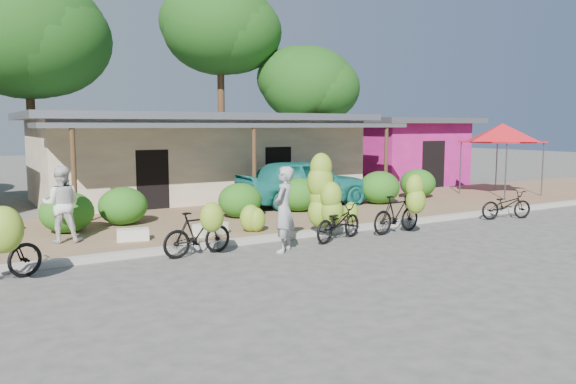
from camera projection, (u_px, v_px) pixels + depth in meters
name	position (u px, v px, depth m)	size (l,w,h in m)	color
ground	(373.00, 248.00, 13.30)	(100.00, 100.00, 0.00)	#484643
sidewalk	(271.00, 217.00, 17.56)	(60.00, 6.00, 0.12)	#916A4E
curb	(325.00, 232.00, 15.00)	(60.00, 0.25, 0.15)	#A8A399
shop_main	(199.00, 155.00, 22.42)	(13.00, 8.50, 3.35)	beige
shop_pink	(397.00, 150.00, 27.82)	(6.00, 6.00, 3.25)	#C61E82
tree_far_center	(21.00, 33.00, 23.36)	(6.61, 6.60, 9.28)	#503720
tree_center_right	(216.00, 26.00, 28.23)	(5.87, 5.81, 10.09)	#503720
tree_near_right	(304.00, 82.00, 28.88)	(4.98, 4.85, 6.95)	#503720
hedge_0	(67.00, 212.00, 14.56)	(1.38, 1.24, 1.07)	#2B5F15
hedge_1	(123.00, 206.00, 15.73)	(1.36, 1.23, 1.06)	#2B5F15
hedge_2	(240.00, 200.00, 16.97)	(1.35, 1.21, 1.05)	#2B5F15
hedge_3	(299.00, 195.00, 18.21)	(1.39, 1.25, 1.09)	#2B5F15
hedge_4	(380.00, 187.00, 19.98)	(1.49, 1.34, 1.16)	#2B5F15
hedge_5	(418.00, 183.00, 21.64)	(1.42, 1.28, 1.11)	#2B5F15
red_canopy	(502.00, 133.00, 22.36)	(3.50, 3.50, 2.86)	#59595E
bike_left	(200.00, 231.00, 12.40)	(1.72, 1.20, 1.28)	black
bike_center	(329.00, 205.00, 14.28)	(1.90, 1.42, 2.20)	black
bike_right	(401.00, 209.00, 14.97)	(1.77, 1.21, 1.65)	black
bike_far_right	(506.00, 205.00, 17.40)	(1.80, 1.05, 0.89)	black
loose_banana_a	(256.00, 220.00, 14.70)	(0.51, 0.44, 0.64)	#74A729
loose_banana_b	(251.00, 218.00, 14.71)	(0.58, 0.49, 0.72)	#74A729
loose_banana_c	(351.00, 212.00, 16.17)	(0.47, 0.40, 0.59)	#74A729
sack_near	(211.00, 229.00, 14.30)	(0.85, 0.40, 0.30)	silver
sack_far	(133.00, 235.00, 13.61)	(0.75, 0.38, 0.28)	silver
vendor	(284.00, 209.00, 12.83)	(0.72, 0.47, 1.97)	#979797
bystander	(61.00, 204.00, 13.33)	(0.89, 0.69, 1.83)	silver
teal_van	(304.00, 182.00, 19.50)	(1.94, 4.83, 1.65)	#19746D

